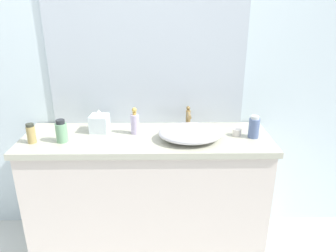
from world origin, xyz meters
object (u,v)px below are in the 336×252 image
object	(u,v)px
sink_basin	(190,133)
candle_jar	(237,132)
spray_can	(31,133)
soap_dispenser	(135,123)
lotion_bottle	(61,132)
tissue_box	(99,122)
perfume_bottle	(254,127)

from	to	relation	value
sink_basin	candle_jar	distance (m)	0.32
sink_basin	spray_can	size ratio (longest dim) A/B	3.22
spray_can	candle_jar	size ratio (longest dim) A/B	2.20
sink_basin	candle_jar	size ratio (longest dim) A/B	7.09
soap_dispenser	lotion_bottle	xyz separation A→B (m)	(-0.45, -0.13, -0.01)
spray_can	tissue_box	bearing A→B (deg)	25.13
soap_dispenser	tissue_box	size ratio (longest dim) A/B	1.18
sink_basin	tissue_box	xyz separation A→B (m)	(-0.60, 0.15, 0.02)
soap_dispenser	candle_jar	bearing A→B (deg)	-3.89
spray_can	candle_jar	bearing A→B (deg)	4.21
sink_basin	candle_jar	bearing A→B (deg)	11.96
perfume_bottle	candle_jar	distance (m)	0.11
lotion_bottle	tissue_box	world-z (taller)	tissue_box
soap_dispenser	sink_basin	bearing A→B (deg)	-17.33
soap_dispenser	spray_can	bearing A→B (deg)	-167.37
sink_basin	lotion_bottle	bearing A→B (deg)	-178.84
lotion_bottle	candle_jar	distance (m)	1.13
sink_basin	spray_can	world-z (taller)	spray_can
candle_jar	perfume_bottle	bearing A→B (deg)	-16.30
sink_basin	perfume_bottle	xyz separation A→B (m)	(0.41, 0.04, 0.02)
soap_dispenser	lotion_bottle	size ratio (longest dim) A/B	1.25
spray_can	tissue_box	world-z (taller)	tissue_box
candle_jar	tissue_box	bearing A→B (deg)	174.58
soap_dispenser	lotion_bottle	world-z (taller)	soap_dispenser
sink_basin	lotion_bottle	xyz separation A→B (m)	(-0.81, -0.02, 0.02)
soap_dispenser	lotion_bottle	distance (m)	0.47
perfume_bottle	candle_jar	xyz separation A→B (m)	(-0.10, 0.03, -0.05)
lotion_bottle	candle_jar	size ratio (longest dim) A/B	2.56
sink_basin	tissue_box	bearing A→B (deg)	165.73
perfume_bottle	tissue_box	distance (m)	1.02
lotion_bottle	perfume_bottle	world-z (taller)	perfume_bottle
sink_basin	perfume_bottle	distance (m)	0.42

